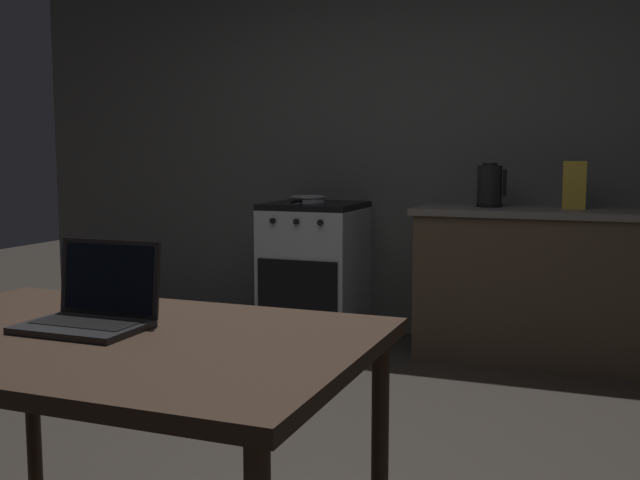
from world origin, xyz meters
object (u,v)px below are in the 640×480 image
Objects in this scene: stove_oven at (315,270)px; cereal_box at (575,185)px; electric_kettle at (490,186)px; frying_pan at (307,199)px; dining_table at (107,359)px; laptop at (91,310)px.

cereal_box is at bearing 0.80° from stove_oven.
stove_oven is at bearing -179.87° from electric_kettle.
electric_kettle is 1.18m from frying_pan.
dining_table is 0.15m from laptop.
cereal_box reaches higher than dining_table.
laptop is (0.51, -2.94, 0.35)m from stove_oven.
electric_kettle is 0.64× the size of frying_pan.
dining_table is (0.59, -2.99, 0.24)m from stove_oven.
dining_table is at bearing -100.28° from electric_kettle.
stove_oven is 3.06m from dining_table.
electric_kettle reaches higher than stove_oven.
laptop is at bearing -80.14° from stove_oven.
stove_oven is 3.40× the size of electric_kettle.
frying_pan is at bearing -178.59° from electric_kettle.
laptop is 3.17m from cereal_box.
electric_kettle is 0.48m from cereal_box.
dining_table is at bearing -77.96° from frying_pan.
cereal_box is at bearing 71.19° from dining_table.
frying_pan is 1.50× the size of cereal_box.
frying_pan is (-0.55, 2.92, 0.12)m from laptop.
cereal_box is at bearing 1.69° from frying_pan.
frying_pan is 1.66m from cereal_box.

